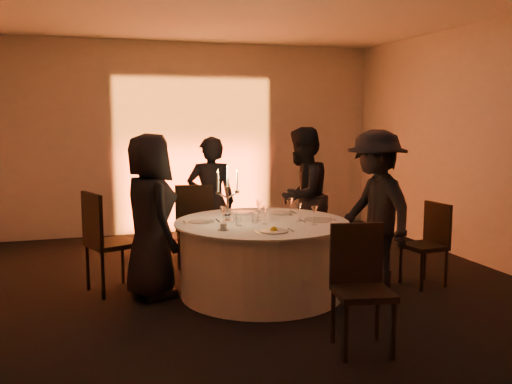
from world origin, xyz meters
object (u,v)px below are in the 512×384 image
object	(u,v)px
chair_left	(104,236)
chair_back_left	(196,220)
coffee_cup	(223,227)
candelabra	(228,202)
guest_back_right	(302,197)
chair_right	(429,239)
banquet_table	(262,258)
chair_back_right	(313,225)
chair_front	(360,279)
guest_right	(376,209)
guest_back_left	(211,202)
guest_left	(150,216)

from	to	relation	value
chair_left	chair_back_left	bearing A→B (deg)	-77.19
coffee_cup	candelabra	size ratio (longest dim) A/B	0.19
guest_back_right	coffee_cup	distance (m)	1.84
chair_right	coffee_cup	xyz separation A→B (m)	(-2.35, -0.08, 0.29)
banquet_table	chair_back_right	distance (m)	1.46
chair_front	guest_right	world-z (taller)	guest_right
guest_back_right	coffee_cup	bearing A→B (deg)	3.16
guest_back_left	chair_left	bearing A→B (deg)	40.33
guest_left	guest_right	size ratio (longest dim) A/B	0.98
banquet_table	chair_back_left	bearing A→B (deg)	109.49
guest_left	candelabra	distance (m)	0.80
guest_right	candelabra	bearing A→B (deg)	-102.05
banquet_table	guest_back_right	world-z (taller)	guest_back_right
chair_left	guest_back_left	bearing A→B (deg)	-81.51
guest_back_left	chair_back_left	bearing A→B (deg)	9.20
banquet_table	chair_back_right	bearing A→B (deg)	45.74
chair_back_right	guest_right	xyz separation A→B (m)	(0.24, -1.15, 0.38)
chair_back_left	candelabra	distance (m)	1.23
chair_right	guest_right	xyz separation A→B (m)	(-0.61, 0.12, 0.35)
chair_right	coffee_cup	bearing A→B (deg)	-95.64
chair_left	chair_back_right	distance (m)	2.63
coffee_cup	chair_right	bearing A→B (deg)	2.04
candelabra	chair_back_right	bearing A→B (deg)	35.15
banquet_table	candelabra	xyz separation A→B (m)	(-0.34, 0.09, 0.59)
chair_back_right	candelabra	world-z (taller)	candelabra
banquet_table	chair_right	distance (m)	1.88
candelabra	guest_back_left	bearing A→B (deg)	85.50
guest_back_right	coffee_cup	xyz separation A→B (m)	(-1.32, -1.28, -0.06)
candelabra	guest_left	bearing A→B (deg)	166.57
guest_left	guest_back_right	xyz separation A→B (m)	(1.95, 0.69, 0.02)
chair_left	guest_left	xyz separation A→B (m)	(0.45, -0.25, 0.23)
chair_left	chair_right	size ratio (longest dim) A/B	1.18
guest_left	guest_right	xyz separation A→B (m)	(2.36, -0.38, 0.01)
guest_back_left	guest_back_right	world-z (taller)	guest_back_right
chair_back_left	chair_front	xyz separation A→B (m)	(0.76, -2.81, -0.02)
chair_back_right	guest_left	world-z (taller)	guest_left
chair_front	chair_back_left	bearing A→B (deg)	115.47
chair_front	guest_back_left	xyz separation A→B (m)	(-0.56, 2.80, 0.24)
guest_back_right	guest_right	size ratio (longest dim) A/B	1.01
chair_left	coffee_cup	bearing A→B (deg)	-148.48
coffee_cup	banquet_table	bearing A→B (deg)	32.84
chair_left	guest_left	size ratio (longest dim) A/B	0.64
guest_right	coffee_cup	size ratio (longest dim) A/B	15.51
chair_front	candelabra	world-z (taller)	candelabra
candelabra	chair_left	bearing A→B (deg)	160.45
coffee_cup	candelabra	world-z (taller)	candelabra
candelabra	guest_back_right	bearing A→B (deg)	36.72
chair_front	guest_right	bearing A→B (deg)	67.42
chair_front	guest_back_right	distance (m)	2.59
banquet_table	guest_back_left	distance (m)	1.34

